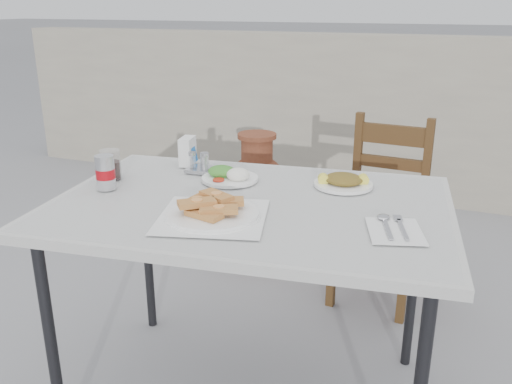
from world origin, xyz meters
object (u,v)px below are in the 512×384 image
at_px(napkin_holder, 188,151).
at_px(terracotta_urn, 257,200).
at_px(salad_rice_plate, 229,175).
at_px(condiment_caddy, 201,165).
at_px(cola_glass, 111,166).
at_px(chair, 382,209).
at_px(salad_chopped_plate, 343,181).
at_px(pide_plate, 212,208).
at_px(soda_can, 105,172).
at_px(cafe_table, 250,216).

height_order(napkin_holder, terracotta_urn, napkin_holder).
height_order(salad_rice_plate, condiment_caddy, condiment_caddy).
bearing_deg(salad_rice_plate, terracotta_urn, 106.41).
bearing_deg(cola_glass, terracotta_urn, 83.70).
relative_size(cola_glass, napkin_holder, 0.96).
bearing_deg(chair, salad_rice_plate, -115.88).
xyz_separation_m(salad_chopped_plate, condiment_caddy, (-0.55, -0.04, 0.01)).
distance_m(salad_rice_plate, napkin_holder, 0.27).
bearing_deg(condiment_caddy, pide_plate, -58.28).
bearing_deg(terracotta_urn, condiment_caddy, -81.08).
distance_m(salad_chopped_plate, cola_glass, 0.86).
relative_size(pide_plate, terracotta_urn, 0.55).
height_order(soda_can, chair, soda_can).
height_order(salad_chopped_plate, terracotta_urn, salad_chopped_plate).
height_order(salad_chopped_plate, cola_glass, cola_glass).
bearing_deg(napkin_holder, salad_rice_plate, -37.44).
distance_m(pide_plate, salad_chopped_plate, 0.53).
xyz_separation_m(salad_rice_plate, cola_glass, (-0.41, -0.15, 0.03)).
xyz_separation_m(napkin_holder, terracotta_urn, (-0.05, 0.86, -0.51)).
distance_m(salad_chopped_plate, condiment_caddy, 0.55).
relative_size(salad_chopped_plate, cola_glass, 1.95).
distance_m(cafe_table, terracotta_urn, 1.30).
bearing_deg(terracotta_urn, salad_chopped_plate, -52.04).
xyz_separation_m(salad_rice_plate, condiment_caddy, (-0.14, 0.05, 0.01)).
relative_size(cafe_table, cola_glass, 13.12).
xyz_separation_m(pide_plate, cola_glass, (-0.52, 0.20, 0.02)).
height_order(salad_rice_plate, napkin_holder, napkin_holder).
relative_size(pide_plate, salad_chopped_plate, 1.91).
bearing_deg(chair, cola_glass, -128.96).
bearing_deg(salad_rice_plate, napkin_holder, 153.30).
relative_size(cafe_table, pide_plate, 3.53).
relative_size(condiment_caddy, terracotta_urn, 0.16).
bearing_deg(napkin_holder, condiment_caddy, -45.34).
xyz_separation_m(cola_glass, napkin_holder, (0.18, 0.27, 0.01)).
bearing_deg(terracotta_urn, napkin_holder, -86.67).
bearing_deg(pide_plate, cola_glass, 158.72).
bearing_deg(salad_chopped_plate, cola_glass, -163.71).
height_order(pide_plate, salad_chopped_plate, pide_plate).
xyz_separation_m(salad_rice_plate, napkin_holder, (-0.24, 0.12, 0.04)).
relative_size(salad_chopped_plate, soda_can, 1.74).
relative_size(salad_rice_plate, napkin_holder, 1.87).
bearing_deg(pide_plate, napkin_holder, 126.31).
bearing_deg(cafe_table, pide_plate, -105.30).
height_order(cafe_table, napkin_holder, napkin_holder).
xyz_separation_m(salad_chopped_plate, soda_can, (-0.76, -0.35, 0.04)).
bearing_deg(salad_chopped_plate, pide_plate, -124.07).
relative_size(condiment_caddy, chair, 0.13).
bearing_deg(pide_plate, chair, 73.28).
xyz_separation_m(salad_rice_plate, chair, (0.45, 0.78, -0.35)).
height_order(salad_rice_plate, soda_can, soda_can).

